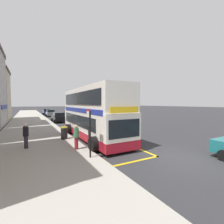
{
  "coord_description": "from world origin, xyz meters",
  "views": [
    {
      "loc": [
        -7.49,
        -5.57,
        3.1
      ],
      "look_at": [
        -0.93,
        6.37,
        2.33
      ],
      "focal_mm": 24.92,
      "sensor_mm": 36.0,
      "label": 1
    }
  ],
  "objects_px": {
    "double_decker_bus": "(92,115)",
    "parked_car_black_kerbside": "(59,117)",
    "bus_stop_sign": "(90,129)",
    "parked_car_navy_across": "(47,112)",
    "pedestrian_further_back": "(26,135)",
    "pedestrian_waiting_near_sign": "(76,136)",
    "litter_bin": "(64,133)",
    "parked_car_grey_behind": "(50,113)"
  },
  "relations": [
    {
      "from": "pedestrian_further_back",
      "to": "litter_bin",
      "type": "bearing_deg",
      "value": 28.61
    },
    {
      "from": "double_decker_bus",
      "to": "parked_car_grey_behind",
      "type": "height_order",
      "value": "double_decker_bus"
    },
    {
      "from": "pedestrian_waiting_near_sign",
      "to": "litter_bin",
      "type": "xyz_separation_m",
      "value": [
        -0.07,
        3.35,
        -0.35
      ]
    },
    {
      "from": "bus_stop_sign",
      "to": "pedestrian_waiting_near_sign",
      "type": "xyz_separation_m",
      "value": [
        -0.24,
        1.79,
        -0.69
      ]
    },
    {
      "from": "double_decker_bus",
      "to": "parked_car_black_kerbside",
      "type": "distance_m",
      "value": 13.77
    },
    {
      "from": "parked_car_navy_across",
      "to": "parked_car_grey_behind",
      "type": "relative_size",
      "value": 1.0
    },
    {
      "from": "bus_stop_sign",
      "to": "parked_car_black_kerbside",
      "type": "height_order",
      "value": "bus_stop_sign"
    },
    {
      "from": "double_decker_bus",
      "to": "parked_car_black_kerbside",
      "type": "xyz_separation_m",
      "value": [
        -0.47,
        13.7,
        -1.26
      ]
    },
    {
      "from": "pedestrian_waiting_near_sign",
      "to": "litter_bin",
      "type": "distance_m",
      "value": 3.37
    },
    {
      "from": "bus_stop_sign",
      "to": "parked_car_grey_behind",
      "type": "xyz_separation_m",
      "value": [
        1.85,
        30.88,
        -0.89
      ]
    },
    {
      "from": "parked_car_grey_behind",
      "to": "pedestrian_further_back",
      "type": "distance_m",
      "value": 27.69
    },
    {
      "from": "parked_car_black_kerbside",
      "to": "parked_car_grey_behind",
      "type": "bearing_deg",
      "value": -93.75
    },
    {
      "from": "parked_car_black_kerbside",
      "to": "litter_bin",
      "type": "relative_size",
      "value": 4.19
    },
    {
      "from": "litter_bin",
      "to": "pedestrian_further_back",
      "type": "bearing_deg",
      "value": -151.39
    },
    {
      "from": "parked_car_grey_behind",
      "to": "pedestrian_waiting_near_sign",
      "type": "bearing_deg",
      "value": 85.42
    },
    {
      "from": "bus_stop_sign",
      "to": "pedestrian_waiting_near_sign",
      "type": "bearing_deg",
      "value": 97.64
    },
    {
      "from": "bus_stop_sign",
      "to": "parked_car_grey_behind",
      "type": "relative_size",
      "value": 0.62
    },
    {
      "from": "double_decker_bus",
      "to": "pedestrian_further_back",
      "type": "relative_size",
      "value": 6.39
    },
    {
      "from": "bus_stop_sign",
      "to": "pedestrian_further_back",
      "type": "relative_size",
      "value": 1.6
    },
    {
      "from": "bus_stop_sign",
      "to": "litter_bin",
      "type": "xyz_separation_m",
      "value": [
        -0.31,
        5.14,
        -1.05
      ]
    },
    {
      "from": "parked_car_grey_behind",
      "to": "litter_bin",
      "type": "height_order",
      "value": "parked_car_grey_behind"
    },
    {
      "from": "parked_car_black_kerbside",
      "to": "litter_bin",
      "type": "distance_m",
      "value": 13.55
    },
    {
      "from": "litter_bin",
      "to": "parked_car_grey_behind",
      "type": "bearing_deg",
      "value": 85.19
    },
    {
      "from": "parked_car_navy_across",
      "to": "pedestrian_further_back",
      "type": "bearing_deg",
      "value": 82.92
    },
    {
      "from": "pedestrian_further_back",
      "to": "parked_car_navy_across",
      "type": "bearing_deg",
      "value": 81.86
    },
    {
      "from": "parked_car_navy_across",
      "to": "pedestrian_further_back",
      "type": "height_order",
      "value": "pedestrian_further_back"
    },
    {
      "from": "double_decker_bus",
      "to": "bus_stop_sign",
      "type": "relative_size",
      "value": 4.0
    },
    {
      "from": "double_decker_bus",
      "to": "parked_car_grey_behind",
      "type": "distance_m",
      "value": 26.06
    },
    {
      "from": "parked_car_navy_across",
      "to": "litter_bin",
      "type": "height_order",
      "value": "parked_car_navy_across"
    },
    {
      "from": "parked_car_grey_behind",
      "to": "litter_bin",
      "type": "relative_size",
      "value": 4.19
    },
    {
      "from": "bus_stop_sign",
      "to": "parked_car_navy_across",
      "type": "relative_size",
      "value": 0.62
    },
    {
      "from": "bus_stop_sign",
      "to": "parked_car_black_kerbside",
      "type": "bearing_deg",
      "value": 85.12
    },
    {
      "from": "double_decker_bus",
      "to": "pedestrian_further_back",
      "type": "xyz_separation_m",
      "value": [
        -5.14,
        -1.22,
        -1.03
      ]
    },
    {
      "from": "bus_stop_sign",
      "to": "parked_car_grey_behind",
      "type": "bearing_deg",
      "value": 86.57
    },
    {
      "from": "pedestrian_waiting_near_sign",
      "to": "pedestrian_further_back",
      "type": "relative_size",
      "value": 0.97
    },
    {
      "from": "bus_stop_sign",
      "to": "parked_car_navy_across",
      "type": "distance_m",
      "value": 36.51
    },
    {
      "from": "pedestrian_further_back",
      "to": "double_decker_bus",
      "type": "bearing_deg",
      "value": 13.39
    },
    {
      "from": "parked_car_grey_behind",
      "to": "pedestrian_further_back",
      "type": "xyz_separation_m",
      "value": [
        -4.93,
        -27.25,
        0.23
      ]
    },
    {
      "from": "double_decker_bus",
      "to": "parked_car_black_kerbside",
      "type": "height_order",
      "value": "double_decker_bus"
    },
    {
      "from": "parked_car_grey_behind",
      "to": "litter_bin",
      "type": "distance_m",
      "value": 25.83
    },
    {
      "from": "parked_car_grey_behind",
      "to": "parked_car_black_kerbside",
      "type": "bearing_deg",
      "value": 88.3
    },
    {
      "from": "bus_stop_sign",
      "to": "pedestrian_waiting_near_sign",
      "type": "height_order",
      "value": "bus_stop_sign"
    }
  ]
}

